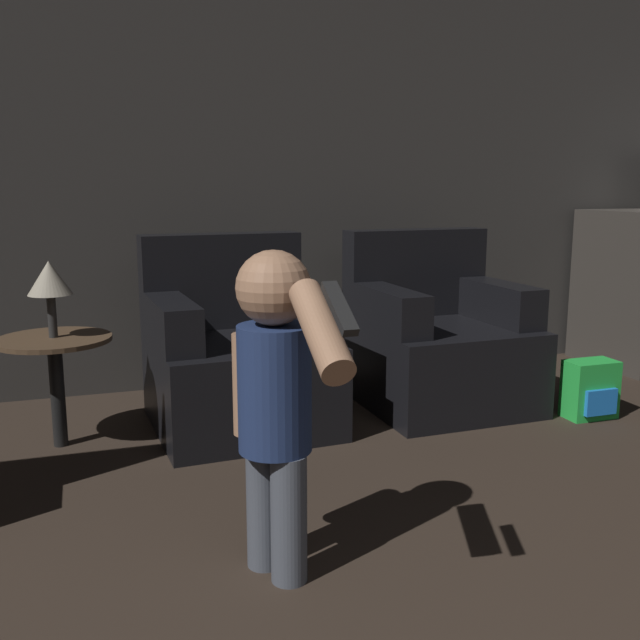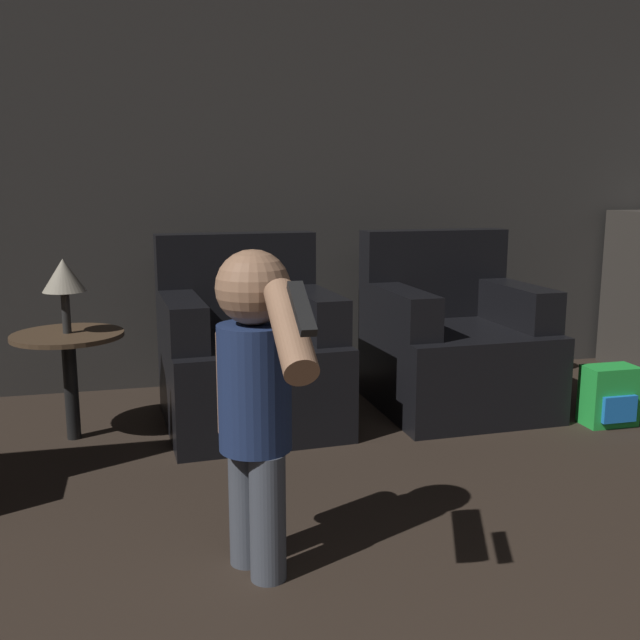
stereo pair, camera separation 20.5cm
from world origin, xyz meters
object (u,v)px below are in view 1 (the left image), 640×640
at_px(toy_backpack, 590,390).
at_px(armchair_left, 237,358).
at_px(armchair_right, 437,342).
at_px(lamp, 50,280).
at_px(person_toddler, 276,389).

bearing_deg(toy_backpack, armchair_left, 164.23).
bearing_deg(armchair_right, lamp, -179.97).
relative_size(armchair_right, lamp, 2.72).
bearing_deg(armchair_right, armchair_left, 178.44).
bearing_deg(toy_backpack, armchair_right, 141.95).
relative_size(armchair_right, toy_backpack, 3.13).
bearing_deg(armchair_right, person_toddler, -133.51).
distance_m(person_toddler, lamp, 1.44).
distance_m(armchair_left, toy_backpack, 1.69).
distance_m(armchair_right, person_toddler, 1.81).
bearing_deg(toy_backpack, lamp, 170.41).
relative_size(armchair_left, toy_backpack, 3.13).
bearing_deg(lamp, person_toddler, -64.49).
bearing_deg(person_toddler, armchair_right, -65.67).
distance_m(toy_backpack, lamp, 2.50).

